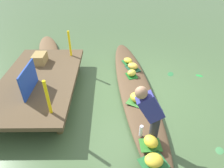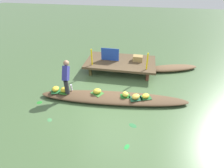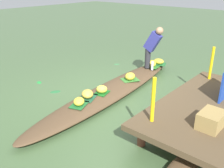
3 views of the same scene
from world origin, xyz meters
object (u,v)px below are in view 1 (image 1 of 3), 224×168
object	(u,v)px
banana_bunch_3	(154,160)
vendor_person	(150,112)
vendor_boat	(135,88)
water_bottle	(141,131)
banana_bunch_0	(151,141)
produce_crate	(40,58)
banana_bunch_1	(136,97)
banana_bunch_2	(133,66)
banana_bunch_5	(128,60)
moored_boat	(49,50)
market_banner	(29,80)
banana_bunch_4	(132,73)

from	to	relation	value
banana_bunch_3	vendor_person	bearing A→B (deg)	5.09
vendor_boat	vendor_person	world-z (taller)	vendor_person
water_bottle	banana_bunch_0	bearing A→B (deg)	-146.72
water_bottle	produce_crate	bearing A→B (deg)	46.79
banana_bunch_3	water_bottle	xyz separation A→B (m)	(0.58, 0.14, 0.04)
banana_bunch_1	banana_bunch_2	distance (m)	1.43
banana_bunch_5	water_bottle	distance (m)	2.78
banana_bunch_0	banana_bunch_1	bearing A→B (deg)	5.96
vendor_boat	banana_bunch_5	bearing A→B (deg)	-0.17
banana_bunch_2	banana_bunch_5	bearing A→B (deg)	18.01
moored_boat	market_banner	bearing A→B (deg)	170.16
banana_bunch_4	market_banner	size ratio (longest dim) A/B	0.30
banana_bunch_0	vendor_boat	bearing A→B (deg)	2.44
vendor_boat	produce_crate	size ratio (longest dim) A/B	12.29
moored_boat	market_banner	distance (m)	2.98
vendor_person	produce_crate	distance (m)	3.53
banana_bunch_1	banana_bunch_3	distance (m)	1.59
banana_bunch_5	market_banner	size ratio (longest dim) A/B	0.34
vendor_boat	banana_bunch_2	bearing A→B (deg)	-6.12
banana_bunch_0	produce_crate	xyz separation A→B (m)	(2.55, 2.62, 0.30)
banana_bunch_1	water_bottle	bearing A→B (deg)	178.95
banana_bunch_5	banana_bunch_1	bearing A→B (deg)	-178.55
banana_bunch_3	banana_bunch_4	distance (m)	2.63
banana_bunch_2	vendor_boat	bearing A→B (deg)	178.72
vendor_boat	produce_crate	xyz separation A→B (m)	(0.71, 2.54, 0.50)
moored_boat	banana_bunch_2	bearing A→B (deg)	-136.11
moored_boat	banana_bunch_2	world-z (taller)	banana_bunch_2
vendor_person	banana_bunch_3	bearing A→B (deg)	-174.91
moored_boat	produce_crate	distance (m)	1.69
moored_boat	banana_bunch_3	distance (m)	5.33
banana_bunch_2	produce_crate	world-z (taller)	produce_crate
moored_boat	banana_bunch_1	bearing A→B (deg)	-154.93
vendor_boat	banana_bunch_2	distance (m)	0.83
banana_bunch_1	water_bottle	world-z (taller)	water_bottle
moored_boat	banana_bunch_2	distance (m)	3.19
water_bottle	banana_bunch_5	bearing A→B (deg)	0.55
banana_bunch_4	produce_crate	distance (m)	2.53
banana_bunch_3	vendor_person	size ratio (longest dim) A/B	0.25
banana_bunch_4	market_banner	world-z (taller)	market_banner
vendor_person	produce_crate	world-z (taller)	vendor_person
market_banner	produce_crate	xyz separation A→B (m)	(1.28, 0.17, -0.17)
water_bottle	market_banner	world-z (taller)	market_banner
market_banner	produce_crate	bearing A→B (deg)	8.47
moored_boat	produce_crate	bearing A→B (deg)	170.89
banana_bunch_1	banana_bunch_5	bearing A→B (deg)	1.45
moored_boat	banana_bunch_2	xyz separation A→B (m)	(-1.49, -2.82, 0.19)
water_bottle	produce_crate	xyz separation A→B (m)	(2.33, 2.48, 0.28)
banana_bunch_2	market_banner	size ratio (longest dim) A/B	0.37
banana_bunch_4	banana_bunch_0	bearing A→B (deg)	-176.79
produce_crate	banana_bunch_4	bearing A→B (deg)	-96.23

